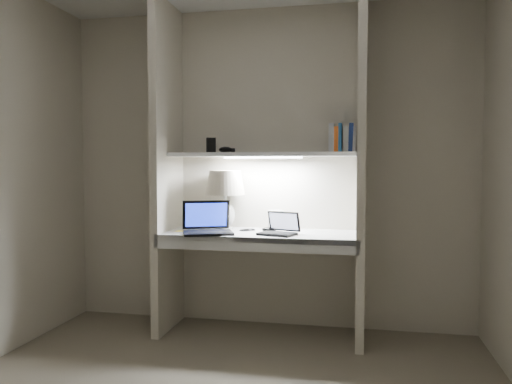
% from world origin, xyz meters
% --- Properties ---
extents(back_wall, '(3.20, 0.01, 2.50)m').
position_xyz_m(back_wall, '(0.00, 1.50, 1.25)').
color(back_wall, beige).
rests_on(back_wall, floor).
extents(alcove_panel_left, '(0.06, 0.55, 2.50)m').
position_xyz_m(alcove_panel_left, '(-0.73, 1.23, 1.25)').
color(alcove_panel_left, beige).
rests_on(alcove_panel_left, floor).
extents(alcove_panel_right, '(0.06, 0.55, 2.50)m').
position_xyz_m(alcove_panel_right, '(0.73, 1.23, 1.25)').
color(alcove_panel_right, beige).
rests_on(alcove_panel_right, floor).
extents(desk, '(1.40, 0.55, 0.04)m').
position_xyz_m(desk, '(0.00, 1.23, 0.75)').
color(desk, white).
rests_on(desk, alcove_panel_left).
extents(desk_apron, '(1.46, 0.03, 0.10)m').
position_xyz_m(desk_apron, '(0.00, 0.96, 0.72)').
color(desk_apron, silver).
rests_on(desk_apron, desk).
extents(shelf, '(1.40, 0.36, 0.03)m').
position_xyz_m(shelf, '(0.00, 1.32, 1.35)').
color(shelf, silver).
rests_on(shelf, back_wall).
extents(strip_light, '(0.60, 0.04, 0.02)m').
position_xyz_m(strip_light, '(0.00, 1.32, 1.33)').
color(strip_light, white).
rests_on(strip_light, shelf).
extents(table_lamp, '(0.31, 0.31, 0.46)m').
position_xyz_m(table_lamp, '(-0.30, 1.34, 1.08)').
color(table_lamp, white).
rests_on(table_lamp, desk).
extents(laptop_main, '(0.44, 0.41, 0.24)m').
position_xyz_m(laptop_main, '(-0.37, 1.10, 0.82)').
color(laptop_main, black).
rests_on(laptop_main, desk).
extents(laptop_netbook, '(0.31, 0.29, 0.16)m').
position_xyz_m(laptop_netbook, '(0.16, 1.14, 0.81)').
color(laptop_netbook, black).
rests_on(laptop_netbook, desk).
extents(speaker, '(0.13, 0.11, 0.15)m').
position_xyz_m(speaker, '(0.08, 1.42, 0.84)').
color(speaker, silver).
rests_on(speaker, desk).
extents(mouse, '(0.11, 0.08, 0.04)m').
position_xyz_m(mouse, '(0.06, 1.24, 0.79)').
color(mouse, black).
rests_on(mouse, desk).
extents(cable_coil, '(0.12, 0.12, 0.01)m').
position_xyz_m(cable_coil, '(-0.10, 1.30, 0.78)').
color(cable_coil, black).
rests_on(cable_coil, desk).
extents(sticky_note, '(0.08, 0.08, 0.00)m').
position_xyz_m(sticky_note, '(-0.60, 1.17, 0.77)').
color(sticky_note, yellow).
rests_on(sticky_note, desk).
extents(book_row, '(0.21, 0.14, 0.22)m').
position_xyz_m(book_row, '(0.59, 1.41, 1.47)').
color(book_row, '#BABABA').
rests_on(book_row, shelf).
extents(shelf_box, '(0.08, 0.07, 0.12)m').
position_xyz_m(shelf_box, '(-0.41, 1.33, 1.42)').
color(shelf_box, black).
rests_on(shelf_box, shelf).
extents(shelf_gadget, '(0.13, 0.11, 0.05)m').
position_xyz_m(shelf_gadget, '(-0.30, 1.35, 1.39)').
color(shelf_gadget, black).
rests_on(shelf_gadget, shelf).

